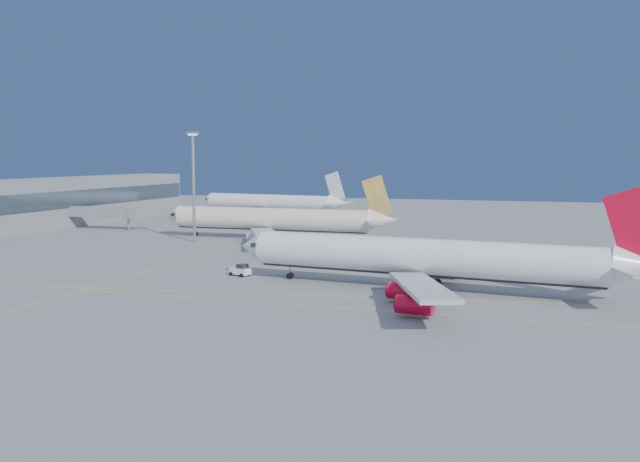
{
  "coord_description": "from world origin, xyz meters",
  "views": [
    {
      "loc": [
        32.48,
        -111.75,
        21.89
      ],
      "look_at": [
        -10.62,
        23.44,
        7.0
      ],
      "focal_mm": 40.0,
      "sensor_mm": 36.0,
      "label": 1
    }
  ],
  "objects": [
    {
      "name": "taxiway_lines",
      "position": [
        -14.71,
        6.34,
        0.01
      ],
      "size": [
        118.86,
        140.0,
        0.02
      ],
      "color": "#D4C60B",
      "rests_on": "ground"
    },
    {
      "name": "airliner_etihad",
      "position": [
        -35.84,
        63.5,
        5.26
      ],
      "size": [
        66.02,
        61.17,
        17.27
      ],
      "rotation": [
        0.0,
        0.0,
        -0.01
      ],
      "color": "beige",
      "rests_on": "ground"
    },
    {
      "name": "airliner_third",
      "position": [
        -63.61,
        131.06,
        5.06
      ],
      "size": [
        62.16,
        56.69,
        16.72
      ],
      "rotation": [
        0.0,
        0.0,
        -0.17
      ],
      "color": "white",
      "rests_on": "ground"
    },
    {
      "name": "airliner_virgin",
      "position": [
        14.52,
        3.67,
        5.29
      ],
      "size": [
        71.08,
        63.41,
        17.54
      ],
      "rotation": [
        0.0,
        0.0,
        -0.12
      ],
      "color": "white",
      "rests_on": "ground"
    },
    {
      "name": "pushback_tug",
      "position": [
        -20.81,
        7.24,
        1.02
      ],
      "size": [
        4.36,
        3.46,
        2.21
      ],
      "rotation": [
        0.0,
        0.0,
        -0.36
      ],
      "color": "white",
      "rests_on": "ground"
    },
    {
      "name": "terminal",
      "position": [
        -114.93,
        85.0,
        7.51
      ],
      "size": [
        18.4,
        110.0,
        15.0
      ],
      "color": "gray",
      "rests_on": "ground"
    },
    {
      "name": "ground",
      "position": [
        0.0,
        0.0,
        0.0
      ],
      "size": [
        500.0,
        500.0,
        0.0
      ],
      "primitive_type": "plane",
      "color": "slate",
      "rests_on": "ground"
    },
    {
      "name": "jet_bridge",
      "position": [
        -93.11,
        72.0,
        5.17
      ],
      "size": [
        23.6,
        3.6,
        6.9
      ],
      "color": "gray",
      "rests_on": "ground"
    },
    {
      "name": "light_mast",
      "position": [
        -53.52,
        51.7,
        16.57
      ],
      "size": [
        2.43,
        2.43,
        28.08
      ],
      "color": "gray",
      "rests_on": "ground"
    }
  ]
}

